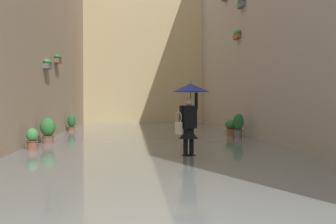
# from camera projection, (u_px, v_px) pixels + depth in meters

# --- Properties ---
(ground_plane) EXTENTS (60.00, 60.00, 0.00)m
(ground_plane) POSITION_uv_depth(u_px,v_px,m) (151.00, 142.00, 14.51)
(ground_plane) COLOR gray
(flood_water) EXTENTS (8.69, 29.08, 0.08)m
(flood_water) POSITION_uv_depth(u_px,v_px,m) (151.00, 140.00, 14.51)
(flood_water) COLOR slate
(flood_water) RESTS_ON ground_plane
(building_facade_far) EXTENTS (11.49, 1.80, 9.86)m
(building_facade_far) POSITION_uv_depth(u_px,v_px,m) (143.00, 52.00, 26.77)
(building_facade_far) COLOR tan
(building_facade_far) RESTS_ON ground_plane
(person_wading) EXTENTS (0.98, 0.98, 2.03)m
(person_wading) POSITION_uv_depth(u_px,v_px,m) (190.00, 105.00, 10.09)
(person_wading) COLOR black
(person_wading) RESTS_ON ground_plane
(potted_plant_near_right) EXTENTS (0.35, 0.35, 0.71)m
(potted_plant_near_right) POSITION_uv_depth(u_px,v_px,m) (32.00, 140.00, 11.39)
(potted_plant_near_right) COLOR brown
(potted_plant_near_right) RESTS_ON ground_plane
(potted_plant_mid_right) EXTENTS (0.52, 0.52, 0.94)m
(potted_plant_mid_right) POSITION_uv_depth(u_px,v_px,m) (48.00, 130.00, 13.22)
(potted_plant_mid_right) COLOR brown
(potted_plant_mid_right) RESTS_ON ground_plane
(potted_plant_far_left) EXTENTS (0.40, 0.40, 1.03)m
(potted_plant_far_left) POSITION_uv_depth(u_px,v_px,m) (238.00, 125.00, 15.20)
(potted_plant_far_left) COLOR #66605B
(potted_plant_far_left) RESTS_ON ground_plane
(potted_plant_far_right) EXTENTS (0.38, 0.38, 0.87)m
(potted_plant_far_right) POSITION_uv_depth(u_px,v_px,m) (71.00, 123.00, 18.89)
(potted_plant_far_right) COLOR brown
(potted_plant_far_right) RESTS_ON ground_plane
(potted_plant_mid_left) EXTENTS (0.57, 0.57, 0.74)m
(potted_plant_mid_left) POSITION_uv_depth(u_px,v_px,m) (232.00, 127.00, 16.23)
(potted_plant_mid_left) COLOR brown
(potted_plant_mid_left) RESTS_ON ground_plane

